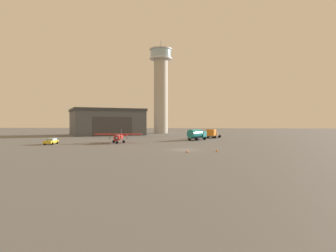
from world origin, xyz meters
name	(u,v)px	position (x,y,z in m)	size (l,w,h in m)	color
ground_plane	(184,150)	(0.00, 0.00, 0.00)	(400.00, 400.00, 0.00)	#60605E
control_tower	(161,86)	(-14.57, 78.42, 21.71)	(10.23, 10.23, 42.66)	#B2AD9E
hangar	(106,122)	(-33.77, 58.72, 5.13)	(34.32, 32.80, 10.23)	#4C5159
airplane_red	(119,137)	(-16.37, 15.18, 1.51)	(10.99, 8.61, 3.23)	red
truck_flatbed_orange	(212,134)	(6.96, 38.97, 1.36)	(5.09, 7.50, 2.82)	#38383D
truck_fuel_tanker_teal	(197,134)	(2.05, 27.72, 1.67)	(5.50, 6.95, 3.02)	#38383D
car_yellow	(51,141)	(-30.17, 9.35, 0.74)	(2.53, 4.43, 1.37)	gold
traffic_cone_near_left	(217,150)	(5.57, -3.15, 0.32)	(0.36, 0.36, 0.64)	black
traffic_cone_near_right	(187,151)	(0.74, -4.98, 0.31)	(0.36, 0.36, 0.63)	black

